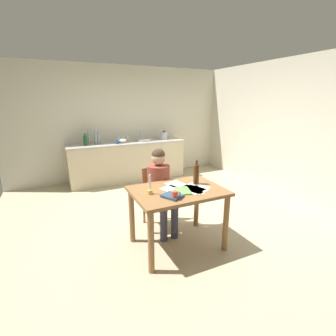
{
  "coord_description": "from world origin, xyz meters",
  "views": [
    {
      "loc": [
        -1.55,
        -3.2,
        1.84
      ],
      "look_at": [
        -0.03,
        -0.0,
        0.85
      ],
      "focal_mm": 26.15,
      "sensor_mm": 36.0,
      "label": 1
    }
  ],
  "objects_px": {
    "book_cookery": "(183,191)",
    "book_magazine": "(172,196)",
    "coffee_mug": "(175,195)",
    "wine_bottle_on_table": "(196,174)",
    "teacup_on_counter": "(117,142)",
    "bottle_sauce": "(98,138)",
    "bottle_vinegar": "(89,138)",
    "wine_glass_near_sink": "(127,136)",
    "dining_table": "(178,199)",
    "sink_unit": "(143,140)",
    "mixing_bowl": "(122,141)",
    "wine_glass_back_left": "(118,137)",
    "person_seated": "(160,185)",
    "candlestick": "(150,189)",
    "wine_glass_by_kettle": "(123,137)",
    "bottle_oil": "(85,140)",
    "stovetop_kettle": "(164,135)",
    "chair_at_table": "(157,194)",
    "bottle_wine_red": "(96,138)"
  },
  "relations": [
    {
      "from": "book_magazine",
      "to": "bottle_sauce",
      "type": "xyz_separation_m",
      "value": [
        -0.23,
        3.19,
        0.23
      ]
    },
    {
      "from": "candlestick",
      "to": "wine_glass_by_kettle",
      "type": "bearing_deg",
      "value": 80.19
    },
    {
      "from": "dining_table",
      "to": "wine_bottle_on_table",
      "type": "bearing_deg",
      "value": 13.89
    },
    {
      "from": "bottle_wine_red",
      "to": "wine_glass_by_kettle",
      "type": "bearing_deg",
      "value": 10.59
    },
    {
      "from": "coffee_mug",
      "to": "book_cookery",
      "type": "bearing_deg",
      "value": 42.63
    },
    {
      "from": "bottle_oil",
      "to": "candlestick",
      "type": "bearing_deg",
      "value": -83.48
    },
    {
      "from": "mixing_bowl",
      "to": "person_seated",
      "type": "bearing_deg",
      "value": -92.78
    },
    {
      "from": "dining_table",
      "to": "bottle_sauce",
      "type": "height_order",
      "value": "bottle_sauce"
    },
    {
      "from": "sink_unit",
      "to": "stovetop_kettle",
      "type": "relative_size",
      "value": 1.64
    },
    {
      "from": "sink_unit",
      "to": "bottle_oil",
      "type": "relative_size",
      "value": 1.43
    },
    {
      "from": "bottle_sauce",
      "to": "mixing_bowl",
      "type": "relative_size",
      "value": 1.31
    },
    {
      "from": "wine_glass_near_sink",
      "to": "teacup_on_counter",
      "type": "distance_m",
      "value": 0.45
    },
    {
      "from": "bottle_sauce",
      "to": "wine_glass_near_sink",
      "type": "distance_m",
      "value": 0.69
    },
    {
      "from": "coffee_mug",
      "to": "wine_bottle_on_table",
      "type": "distance_m",
      "value": 0.59
    },
    {
      "from": "coffee_mug",
      "to": "book_cookery",
      "type": "distance_m",
      "value": 0.27
    },
    {
      "from": "dining_table",
      "to": "mixing_bowl",
      "type": "bearing_deg",
      "value": 88.05
    },
    {
      "from": "wine_glass_back_left",
      "to": "sink_unit",
      "type": "bearing_deg",
      "value": -14.61
    },
    {
      "from": "bottle_vinegar",
      "to": "mixing_bowl",
      "type": "xyz_separation_m",
      "value": [
        0.7,
        -0.11,
        -0.08
      ]
    },
    {
      "from": "bottle_oil",
      "to": "mixing_bowl",
      "type": "relative_size",
      "value": 1.16
    },
    {
      "from": "wine_glass_by_kettle",
      "to": "sink_unit",
      "type": "bearing_deg",
      "value": -17.71
    },
    {
      "from": "candlestick",
      "to": "book_magazine",
      "type": "xyz_separation_m",
      "value": [
        0.19,
        -0.2,
        -0.05
      ]
    },
    {
      "from": "wine_glass_back_left",
      "to": "stovetop_kettle",
      "type": "bearing_deg",
      "value": -7.85
    },
    {
      "from": "candlestick",
      "to": "sink_unit",
      "type": "distance_m",
      "value": 3.1
    },
    {
      "from": "coffee_mug",
      "to": "stovetop_kettle",
      "type": "relative_size",
      "value": 0.51
    },
    {
      "from": "wine_bottle_on_table",
      "to": "wine_glass_near_sink",
      "type": "bearing_deg",
      "value": 90.43
    },
    {
      "from": "bottle_vinegar",
      "to": "sink_unit",
      "type": "bearing_deg",
      "value": -3.32
    },
    {
      "from": "book_magazine",
      "to": "stovetop_kettle",
      "type": "xyz_separation_m",
      "value": [
        1.32,
        3.13,
        0.21
      ]
    },
    {
      "from": "bottle_vinegar",
      "to": "dining_table",
      "type": "bearing_deg",
      "value": -78.76
    },
    {
      "from": "candlestick",
      "to": "book_magazine",
      "type": "height_order",
      "value": "candlestick"
    },
    {
      "from": "teacup_on_counter",
      "to": "coffee_mug",
      "type": "bearing_deg",
      "value": -92.46
    },
    {
      "from": "wine_bottle_on_table",
      "to": "wine_glass_near_sink",
      "type": "xyz_separation_m",
      "value": [
        -0.02,
        3.02,
        0.1
      ]
    },
    {
      "from": "dining_table",
      "to": "sink_unit",
      "type": "relative_size",
      "value": 3.1
    },
    {
      "from": "person_seated",
      "to": "bottle_sauce",
      "type": "bearing_deg",
      "value": 98.7
    },
    {
      "from": "coffee_mug",
      "to": "bottle_sauce",
      "type": "bearing_deg",
      "value": 94.04
    },
    {
      "from": "chair_at_table",
      "to": "bottle_oil",
      "type": "bearing_deg",
      "value": 106.74
    },
    {
      "from": "sink_unit",
      "to": "wine_glass_by_kettle",
      "type": "bearing_deg",
      "value": 162.29
    },
    {
      "from": "bottle_wine_red",
      "to": "wine_glass_by_kettle",
      "type": "relative_size",
      "value": 2.01
    },
    {
      "from": "bottle_oil",
      "to": "wine_glass_back_left",
      "type": "bearing_deg",
      "value": 14.09
    },
    {
      "from": "coffee_mug",
      "to": "book_cookery",
      "type": "height_order",
      "value": "coffee_mug"
    },
    {
      "from": "book_cookery",
      "to": "bottle_vinegar",
      "type": "height_order",
      "value": "bottle_vinegar"
    },
    {
      "from": "bottle_vinegar",
      "to": "wine_glass_near_sink",
      "type": "xyz_separation_m",
      "value": [
        0.88,
        0.07,
        -0.02
      ]
    },
    {
      "from": "wine_glass_near_sink",
      "to": "dining_table",
      "type": "bearing_deg",
      "value": -95.25
    },
    {
      "from": "teacup_on_counter",
      "to": "sink_unit",
      "type": "bearing_deg",
      "value": 12.99
    },
    {
      "from": "dining_table",
      "to": "book_cookery",
      "type": "relative_size",
      "value": 4.37
    },
    {
      "from": "sink_unit",
      "to": "person_seated",
      "type": "bearing_deg",
      "value": -104.75
    },
    {
      "from": "book_cookery",
      "to": "teacup_on_counter",
      "type": "bearing_deg",
      "value": 105.58
    },
    {
      "from": "book_cookery",
      "to": "book_magazine",
      "type": "bearing_deg",
      "value": -136.49
    },
    {
      "from": "person_seated",
      "to": "bottle_sauce",
      "type": "relative_size",
      "value": 4.22
    },
    {
      "from": "person_seated",
      "to": "coffee_mug",
      "type": "xyz_separation_m",
      "value": [
        -0.15,
        -0.75,
        0.15
      ]
    },
    {
      "from": "dining_table",
      "to": "stovetop_kettle",
      "type": "distance_m",
      "value": 3.18
    }
  ]
}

